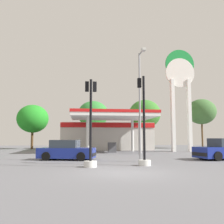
{
  "coord_description": "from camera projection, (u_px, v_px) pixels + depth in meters",
  "views": [
    {
      "loc": [
        -2.02,
        -11.8,
        1.59
      ],
      "look_at": [
        1.02,
        13.43,
        4.17
      ],
      "focal_mm": 41.13,
      "sensor_mm": 36.0,
      "label": 1
    }
  ],
  "objects": [
    {
      "name": "tree_4",
      "position": [
        201.0,
        112.0,
        39.84
      ],
      "size": [
        4.46,
        4.46,
        7.63
      ],
      "color": "brown",
      "rests_on": "ground"
    },
    {
      "name": "traffic_signal_0",
      "position": [
        91.0,
        136.0,
        14.22
      ],
      "size": [
        0.71,
        0.71,
        4.89
      ],
      "color": "silver",
      "rests_on": "ground"
    },
    {
      "name": "traffic_signal_1",
      "position": [
        144.0,
        138.0,
        14.95
      ],
      "size": [
        0.71,
        0.71,
        5.27
      ],
      "color": "silver",
      "rests_on": "ground"
    },
    {
      "name": "tree_1",
      "position": [
        33.0,
        119.0,
        37.45
      ],
      "size": [
        4.53,
        4.53,
        6.43
      ],
      "color": "brown",
      "rests_on": "ground"
    },
    {
      "name": "ground_plane",
      "position": [
        125.0,
        173.0,
        11.74
      ],
      "size": [
        90.0,
        90.0,
        0.0
      ],
      "primitive_type": "plane",
      "color": "slate",
      "rests_on": "ground"
    },
    {
      "name": "gas_station",
      "position": [
        107.0,
        134.0,
        34.34
      ],
      "size": [
        11.97,
        13.51,
        4.44
      ],
      "color": "beige",
      "rests_on": "ground"
    },
    {
      "name": "car_2",
      "position": [
        67.0,
        151.0,
        18.72
      ],
      "size": [
        4.32,
        2.56,
        1.45
      ],
      "color": "black",
      "rests_on": "ground"
    },
    {
      "name": "station_pole_sign",
      "position": [
        180.0,
        87.0,
        30.82
      ],
      "size": [
        3.56,
        0.56,
        12.28
      ],
      "color": "white",
      "rests_on": "ground"
    },
    {
      "name": "corner_streetlamp",
      "position": [
        140.0,
        96.0,
        17.34
      ],
      "size": [
        0.24,
        1.48,
        7.45
      ],
      "color": "gray",
      "rests_on": "ground"
    },
    {
      "name": "car_0",
      "position": [
        224.0,
        150.0,
        19.02
      ],
      "size": [
        4.63,
        2.6,
        1.57
      ],
      "color": "black",
      "rests_on": "ground"
    },
    {
      "name": "tree_3",
      "position": [
        145.0,
        114.0,
        38.71
      ],
      "size": [
        4.75,
        4.75,
        7.34
      ],
      "color": "brown",
      "rests_on": "ground"
    },
    {
      "name": "tree_2",
      "position": [
        93.0,
        114.0,
        38.33
      ],
      "size": [
        4.55,
        4.55,
        7.1
      ],
      "color": "brown",
      "rests_on": "ground"
    }
  ]
}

